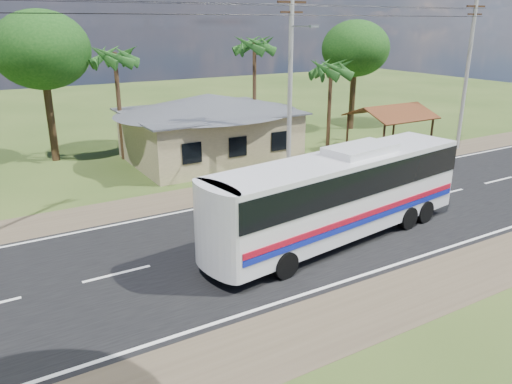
# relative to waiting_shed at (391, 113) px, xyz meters

# --- Properties ---
(ground) EXTENTS (120.00, 120.00, 0.00)m
(ground) POSITION_rel_waiting_shed_xyz_m (-13.00, -8.50, -2.73)
(ground) COLOR #2B4217
(ground) RESTS_ON ground
(road) EXTENTS (120.00, 16.00, 0.03)m
(road) POSITION_rel_waiting_shed_xyz_m (-13.00, -8.50, -2.72)
(road) COLOR black
(road) RESTS_ON ground
(house) EXTENTS (12.40, 10.00, 5.00)m
(house) POSITION_rel_waiting_shed_xyz_m (-12.00, 4.50, -0.09)
(house) COLOR tan
(house) RESTS_ON ground
(waiting_shed) EXTENTS (5.20, 4.48, 3.35)m
(waiting_shed) POSITION_rel_waiting_shed_xyz_m (0.00, 0.00, 0.00)
(waiting_shed) COLOR #332112
(waiting_shed) RESTS_ON ground
(concrete_barrier) EXTENTS (7.00, 0.30, 0.90)m
(concrete_barrier) POSITION_rel_waiting_shed_xyz_m (-1.00, -2.90, -2.28)
(concrete_barrier) COLOR #9E9E99
(concrete_barrier) RESTS_ON ground
(utility_poles) EXTENTS (32.80, 2.22, 11.00)m
(utility_poles) POSITION_rel_waiting_shed_xyz_m (-10.33, -2.01, 3.04)
(utility_poles) COLOR #9E9E99
(utility_poles) RESTS_ON ground
(palm_near) EXTENTS (2.80, 2.80, 6.70)m
(palm_near) POSITION_rel_waiting_shed_xyz_m (-3.50, 2.50, 2.98)
(palm_near) COLOR #47301E
(palm_near) RESTS_ON ground
(palm_mid) EXTENTS (2.80, 2.80, 8.20)m
(palm_mid) POSITION_rel_waiting_shed_xyz_m (-7.00, 7.00, 4.43)
(palm_mid) COLOR #47301E
(palm_mid) RESTS_ON ground
(palm_far) EXTENTS (2.80, 2.80, 7.70)m
(palm_far) POSITION_rel_waiting_shed_xyz_m (-17.00, 7.50, 3.95)
(palm_far) COLOR #47301E
(palm_far) RESTS_ON ground
(tree_behind_house) EXTENTS (6.00, 6.00, 9.61)m
(tree_behind_house) POSITION_rel_waiting_shed_xyz_m (-21.00, 9.50, 4.39)
(tree_behind_house) COLOR #47301E
(tree_behind_house) RESTS_ON ground
(tree_behind_shed) EXTENTS (5.60, 5.60, 9.02)m
(tree_behind_shed) POSITION_rel_waiting_shed_xyz_m (3.00, 7.50, 3.95)
(tree_behind_shed) COLOR #47301E
(tree_behind_shed) RESTS_ON ground
(coach_bus) EXTENTS (12.85, 4.35, 3.92)m
(coach_bus) POSITION_rel_waiting_shed_xyz_m (-12.84, -10.10, -0.49)
(coach_bus) COLOR silver
(coach_bus) RESTS_ON ground
(motorcycle) EXTENTS (1.99, 1.21, 0.99)m
(motorcycle) POSITION_rel_waiting_shed_xyz_m (-0.49, -3.38, -2.24)
(motorcycle) COLOR black
(motorcycle) RESTS_ON ground
(person) EXTENTS (0.64, 0.46, 1.61)m
(person) POSITION_rel_waiting_shed_xyz_m (-1.71, -4.61, -1.92)
(person) COLOR navy
(person) RESTS_ON ground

